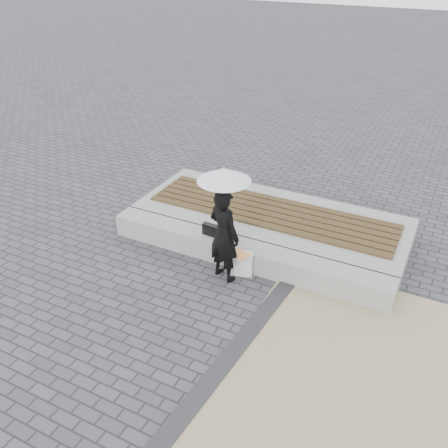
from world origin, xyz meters
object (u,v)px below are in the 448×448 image
(handbag, at_px, (211,230))
(parasol, at_px, (224,175))
(seating_ledge, at_px, (244,254))
(woman, at_px, (224,235))
(canvas_tote, at_px, (241,263))

(handbag, bearing_deg, parasol, -39.88)
(seating_ledge, height_order, handbag, handbag)
(woman, relative_size, parasol, 1.54)
(parasol, bearing_deg, woman, 0.00)
(handbag, bearing_deg, seating_ledge, 3.96)
(parasol, distance_m, canvas_tote, 1.65)
(seating_ledge, height_order, parasol, parasol)
(seating_ledge, relative_size, handbag, 17.14)
(parasol, xyz_separation_m, canvas_tote, (0.21, 0.19, -1.63))
(seating_ledge, xyz_separation_m, handbag, (-0.63, -0.00, 0.30))
(seating_ledge, bearing_deg, handbag, -179.95)
(handbag, xyz_separation_m, canvas_tote, (0.71, -0.29, -0.30))
(parasol, xyz_separation_m, handbag, (-0.50, 0.48, -1.33))
(woman, bearing_deg, canvas_tote, -120.74)
(handbag, distance_m, canvas_tote, 0.82)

